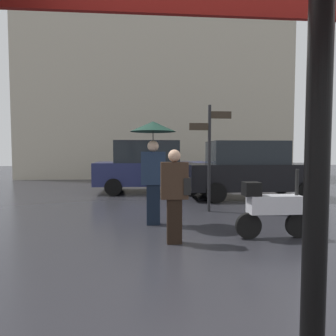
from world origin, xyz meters
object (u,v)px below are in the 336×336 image
at_px(pedestrian_with_bag, 175,190).
at_px(parked_car_left, 150,166).
at_px(parked_scooter, 271,207).
at_px(parked_car_right, 250,170).
at_px(pedestrian_with_umbrella, 153,147).
at_px(street_signpost, 210,147).

xyz_separation_m(pedestrian_with_bag, parked_car_left, (-0.29, 6.33, 0.08)).
bearing_deg(parked_scooter, parked_car_right, 84.34).
bearing_deg(pedestrian_with_umbrella, parked_car_right, -78.72).
distance_m(parked_car_right, street_signpost, 2.83).
xyz_separation_m(pedestrian_with_umbrella, parked_car_left, (0.05, 5.03, -0.66)).
xyz_separation_m(parked_car_left, parked_car_right, (3.26, -1.76, -0.02)).
bearing_deg(parked_car_right, parked_car_left, 146.18).
bearing_deg(parked_scooter, pedestrian_with_bag, -165.06).
relative_size(pedestrian_with_umbrella, pedestrian_with_bag, 1.38).
relative_size(parked_scooter, parked_car_right, 0.32).
bearing_deg(parked_car_right, pedestrian_with_bag, -128.49).
relative_size(pedestrian_with_bag, parked_car_right, 0.37).
bearing_deg(pedestrian_with_umbrella, street_signpost, -83.65).
bearing_deg(pedestrian_with_umbrella, parked_scooter, -152.44).
xyz_separation_m(pedestrian_with_umbrella, street_signpost, (1.48, 1.23, 0.03)).
distance_m(pedestrian_with_bag, parked_scooter, 1.78).
height_order(pedestrian_with_umbrella, street_signpost, street_signpost).
bearing_deg(pedestrian_with_bag, parked_scooter, 117.04).
distance_m(pedestrian_with_umbrella, parked_car_right, 4.70).
bearing_deg(parked_scooter, street_signpost, 113.85).
bearing_deg(street_signpost, parked_car_right, 48.23).
distance_m(pedestrian_with_umbrella, street_signpost, 1.93).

